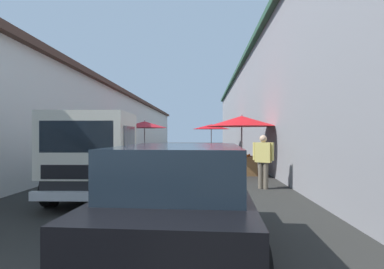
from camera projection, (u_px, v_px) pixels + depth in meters
The scene contains 10 objects.
ground at pixel (179, 166), 15.29m from camera, with size 90.00×90.00×0.00m, color #282826.
building_left_whitewash at pixel (57, 124), 17.82m from camera, with size 49.80×7.50×4.39m.
building_right_concrete at pixel (311, 106), 17.25m from camera, with size 49.80×7.50×6.42m.
fruit_stall_mid_lane at pixel (242, 127), 11.90m from camera, with size 2.71×2.71×2.40m.
fruit_stall_near_left at pixel (211, 131), 21.52m from camera, with size 2.65×2.65×2.39m.
fruit_stall_far_right at pixel (145, 129), 16.50m from camera, with size 2.47×2.47×2.38m.
hatchback_car at pixel (182, 197), 4.16m from camera, with size 3.99×2.07×1.45m.
delivery_truck at pixel (100, 157), 7.42m from camera, with size 4.95×2.05×2.08m.
vendor_by_crates at pixel (263, 158), 8.93m from camera, with size 0.40×0.57×1.58m.
plastic_stool at pixel (98, 192), 6.71m from camera, with size 0.30×0.30×0.43m.
Camera 1 is at (-1.75, -1.25, 1.60)m, focal length 28.51 mm.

